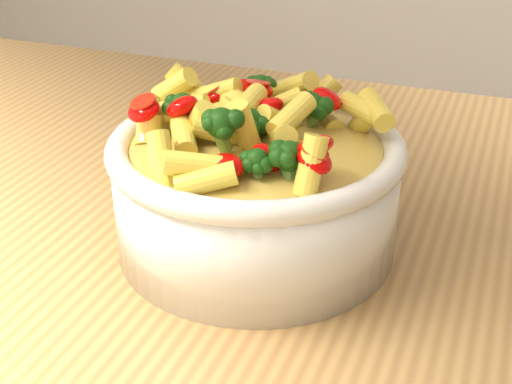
% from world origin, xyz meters
% --- Properties ---
extents(table, '(1.20, 0.80, 0.90)m').
position_xyz_m(table, '(0.00, 0.00, 0.80)').
color(table, '#B1864B').
rests_on(table, ground).
extents(serving_bowl, '(0.22, 0.22, 0.10)m').
position_xyz_m(serving_bowl, '(-0.01, -0.02, 0.95)').
color(serving_bowl, silver).
rests_on(serving_bowl, table).
extents(pasta_salad, '(0.18, 0.18, 0.04)m').
position_xyz_m(pasta_salad, '(-0.01, -0.02, 1.01)').
color(pasta_salad, '#F5D34D').
rests_on(pasta_salad, serving_bowl).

